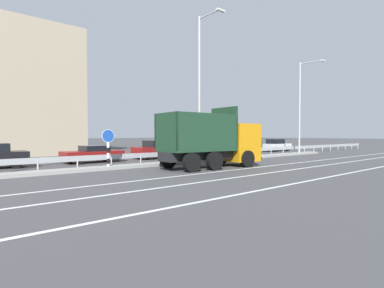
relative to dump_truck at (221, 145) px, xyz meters
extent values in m
plane|color=#424244|center=(-1.10, 0.24, -1.37)|extent=(320.00, 320.00, 0.00)
cube|color=silver|center=(-0.90, -1.74, -1.37)|extent=(67.74, 0.16, 0.01)
cube|color=silver|center=(-0.90, -3.82, -1.37)|extent=(67.74, 0.16, 0.01)
cube|color=silver|center=(-0.90, -6.55, -1.37)|extent=(67.74, 0.16, 0.01)
cube|color=gray|center=(-1.10, 3.19, -1.28)|extent=(37.26, 1.10, 0.18)
cube|color=#9EA0A5|center=(-1.10, 4.35, -0.75)|extent=(67.74, 0.04, 0.32)
cylinder|color=#ADADB2|center=(-9.50, 4.35, -1.06)|extent=(0.09, 0.09, 0.62)
cylinder|color=#ADADB2|center=(-7.40, 4.35, -1.06)|extent=(0.09, 0.09, 0.62)
cylinder|color=#ADADB2|center=(-5.30, 4.35, -1.06)|extent=(0.09, 0.09, 0.62)
cylinder|color=#ADADB2|center=(-3.20, 4.35, -1.06)|extent=(0.09, 0.09, 0.62)
cylinder|color=#ADADB2|center=(-1.10, 4.35, -1.06)|extent=(0.09, 0.09, 0.62)
cylinder|color=#ADADB2|center=(0.99, 4.35, -1.06)|extent=(0.09, 0.09, 0.62)
cylinder|color=#ADADB2|center=(3.09, 4.35, -1.06)|extent=(0.09, 0.09, 0.62)
cylinder|color=#ADADB2|center=(5.19, 4.35, -1.06)|extent=(0.09, 0.09, 0.62)
cylinder|color=#ADADB2|center=(7.29, 4.35, -1.06)|extent=(0.09, 0.09, 0.62)
cylinder|color=#ADADB2|center=(9.39, 4.35, -1.06)|extent=(0.09, 0.09, 0.62)
cylinder|color=#ADADB2|center=(11.48, 4.35, -1.06)|extent=(0.09, 0.09, 0.62)
cylinder|color=#ADADB2|center=(13.58, 4.35, -1.06)|extent=(0.09, 0.09, 0.62)
cylinder|color=#ADADB2|center=(15.68, 4.35, -1.06)|extent=(0.09, 0.09, 0.62)
cylinder|color=#ADADB2|center=(17.78, 4.35, -1.06)|extent=(0.09, 0.09, 0.62)
cylinder|color=#ADADB2|center=(19.88, 4.35, -1.06)|extent=(0.09, 0.09, 0.62)
cylinder|color=#ADADB2|center=(21.97, 4.35, -1.06)|extent=(0.09, 0.09, 0.62)
cylinder|color=#ADADB2|center=(24.07, 4.35, -1.06)|extent=(0.09, 0.09, 0.62)
cylinder|color=#ADADB2|center=(26.17, 4.35, -1.06)|extent=(0.09, 0.09, 0.62)
cylinder|color=#ADADB2|center=(28.27, 4.35, -1.06)|extent=(0.09, 0.09, 0.62)
cylinder|color=#ADADB2|center=(30.37, 4.35, -1.06)|extent=(0.09, 0.09, 0.62)
cylinder|color=#ADADB2|center=(32.46, 4.35, -1.06)|extent=(0.09, 0.09, 0.62)
cube|color=orange|center=(1.38, -0.09, 0.13)|extent=(2.12, 2.58, 2.39)
cube|color=black|center=(2.37, -0.16, 0.56)|extent=(0.17, 2.11, 0.89)
cube|color=black|center=(2.40, -0.16, -0.90)|extent=(0.26, 2.41, 0.24)
cube|color=black|center=(-1.87, 0.13, -0.59)|extent=(4.64, 1.66, 0.53)
cube|color=#193823|center=(-1.87, 0.13, -0.26)|extent=(4.53, 2.65, 0.12)
cube|color=#193823|center=(-1.80, 1.25, 0.82)|extent=(4.37, 0.40, 2.05)
cube|color=#193823|center=(-1.95, -1.00, 0.82)|extent=(4.37, 0.40, 2.05)
cube|color=#193823|center=(0.26, -0.02, 1.08)|extent=(0.26, 2.36, 2.56)
cube|color=#193823|center=(-4.01, 0.27, 0.82)|extent=(0.26, 2.36, 2.05)
cylinder|color=black|center=(1.17, 1.12, -0.85)|extent=(1.06, 0.39, 1.04)
cylinder|color=black|center=(1.00, -1.27, -0.85)|extent=(1.06, 0.39, 1.04)
cylinder|color=black|center=(-1.45, 1.30, -0.85)|extent=(1.06, 0.39, 1.04)
cylinder|color=black|center=(-1.61, -1.09, -0.85)|extent=(1.06, 0.39, 1.04)
cylinder|color=black|center=(-3.04, 1.41, -0.85)|extent=(1.06, 0.39, 1.04)
cylinder|color=black|center=(-3.21, -0.99, -0.85)|extent=(1.06, 0.39, 1.04)
cylinder|color=white|center=(-6.03, 3.19, -1.21)|extent=(0.16, 0.16, 0.32)
cylinder|color=black|center=(-6.03, 3.19, -0.90)|extent=(0.16, 0.16, 0.32)
cylinder|color=white|center=(-6.03, 3.19, -0.58)|extent=(0.16, 0.16, 0.32)
cylinder|color=black|center=(-6.03, 3.19, -0.27)|extent=(0.16, 0.16, 0.32)
cylinder|color=white|center=(-6.03, 3.19, 0.05)|extent=(0.16, 0.16, 0.32)
cylinder|color=#1E4CB2|center=(-6.03, 3.19, 0.57)|extent=(0.71, 0.03, 0.71)
cylinder|color=white|center=(-6.03, 3.19, 0.57)|extent=(0.77, 0.02, 0.77)
cylinder|color=#ADADB2|center=(0.97, 3.14, 3.88)|extent=(0.18, 0.18, 10.51)
cylinder|color=#ADADB2|center=(0.96, 2.07, 8.98)|extent=(0.12, 2.15, 0.10)
cube|color=silver|center=(0.95, 0.99, 8.90)|extent=(0.70, 0.21, 0.12)
cylinder|color=#ADADB2|center=(14.51, 3.09, 3.28)|extent=(0.18, 0.18, 9.31)
cylinder|color=#ADADB2|center=(14.58, 1.94, 7.78)|extent=(0.23, 2.32, 0.10)
cube|color=silver|center=(14.65, 0.78, 7.70)|extent=(0.71, 0.24, 0.12)
cylinder|color=black|center=(-10.07, 6.98, -1.07)|extent=(0.61, 0.23, 0.60)
cylinder|color=black|center=(-9.99, 8.70, -1.07)|extent=(0.61, 0.23, 0.60)
cube|color=maroon|center=(-5.07, 7.95, -0.80)|extent=(4.21, 1.95, 0.54)
cube|color=black|center=(-4.94, 7.96, -0.34)|extent=(1.79, 1.68, 0.38)
cylinder|color=black|center=(-6.34, 7.04, -1.07)|extent=(0.60, 0.21, 0.60)
cylinder|color=black|center=(-6.38, 8.81, -1.07)|extent=(0.60, 0.21, 0.60)
cylinder|color=black|center=(-3.75, 7.10, -1.07)|extent=(0.60, 0.21, 0.60)
cylinder|color=black|center=(-3.79, 8.87, -1.07)|extent=(0.60, 0.21, 0.60)
cube|color=maroon|center=(0.53, 8.02, -0.72)|extent=(4.32, 2.06, 0.70)
cube|color=black|center=(0.41, 8.01, -0.11)|extent=(1.88, 1.65, 0.53)
cylinder|color=black|center=(1.76, 8.94, -1.07)|extent=(0.61, 0.25, 0.60)
cylinder|color=black|center=(1.89, 7.31, -1.07)|extent=(0.61, 0.25, 0.60)
cylinder|color=black|center=(-0.83, 8.72, -1.07)|extent=(0.61, 0.25, 0.60)
cylinder|color=black|center=(-0.69, 7.09, -1.07)|extent=(0.61, 0.25, 0.60)
cube|color=black|center=(6.89, 7.85, -0.71)|extent=(4.26, 1.88, 0.73)
cube|color=black|center=(6.76, 7.84, -0.10)|extent=(1.80, 1.63, 0.49)
cylinder|color=black|center=(8.19, 8.73, -1.07)|extent=(0.60, 0.21, 0.60)
cylinder|color=black|center=(8.21, 6.99, -1.07)|extent=(0.60, 0.21, 0.60)
cylinder|color=black|center=(5.56, 8.70, -1.07)|extent=(0.60, 0.21, 0.60)
cylinder|color=black|center=(5.58, 6.96, -1.07)|extent=(0.60, 0.21, 0.60)
cube|color=#335B33|center=(12.35, 8.37, -0.69)|extent=(4.44, 2.02, 0.77)
cube|color=black|center=(12.22, 8.36, -0.03)|extent=(1.92, 1.64, 0.56)
cylinder|color=black|center=(13.63, 9.28, -1.07)|extent=(0.61, 0.24, 0.60)
cylinder|color=black|center=(13.74, 7.65, -1.07)|extent=(0.61, 0.24, 0.60)
cylinder|color=black|center=(10.95, 9.09, -1.07)|extent=(0.61, 0.24, 0.60)
cylinder|color=black|center=(11.07, 7.46, -1.07)|extent=(0.61, 0.24, 0.60)
cube|color=silver|center=(17.79, 8.09, -0.76)|extent=(4.27, 1.69, 0.62)
cube|color=black|center=(17.66, 8.09, -0.17)|extent=(1.79, 1.48, 0.57)
cylinder|color=black|center=(19.11, 8.89, -1.07)|extent=(0.60, 0.20, 0.60)
cylinder|color=black|center=(19.11, 7.30, -1.07)|extent=(0.60, 0.20, 0.60)
cylinder|color=black|center=(16.47, 8.89, -1.07)|extent=(0.60, 0.20, 0.60)
cylinder|color=black|center=(16.47, 7.29, -1.07)|extent=(0.60, 0.20, 0.60)
camera|label=1|loc=(-13.44, -13.18, 0.63)|focal=28.00mm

